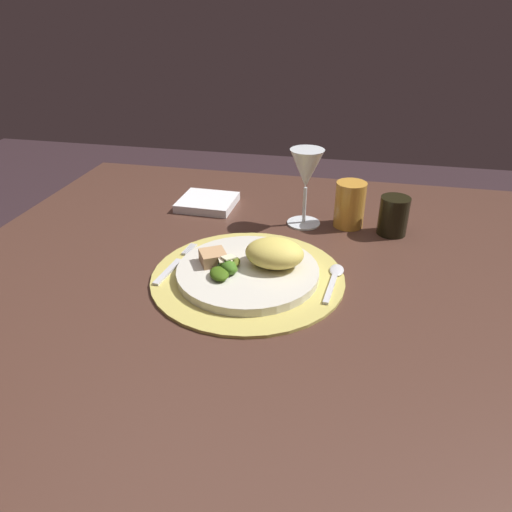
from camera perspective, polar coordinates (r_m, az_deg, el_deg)
ground_plane at (r=1.41m, az=-0.41°, el=-27.46°), size 6.00×6.00×0.00m
dining_table at (r=0.95m, az=-0.54°, el=-6.55°), size 1.18×1.08×0.71m
placemat at (r=0.88m, az=-0.68°, el=-2.53°), size 0.36×0.36×0.01m
dinner_plate at (r=0.87m, az=-0.69°, el=-1.91°), size 0.26×0.26×0.02m
pasta_serving at (r=0.86m, az=2.24°, el=0.35°), size 0.11×0.09×0.05m
salad_greens at (r=0.85m, az=-3.61°, el=-1.34°), size 0.06×0.09×0.03m
bread_piece at (r=0.88m, az=-5.18°, el=-0.16°), size 0.06×0.06×0.02m
fork at (r=0.91m, az=-9.80°, el=-1.09°), size 0.03×0.16×0.00m
spoon at (r=0.88m, az=9.42°, el=-2.41°), size 0.03×0.14×0.01m
napkin at (r=1.18m, az=-5.85°, el=6.43°), size 0.14×0.13×0.02m
wine_glass at (r=1.04m, az=6.05°, el=10.01°), size 0.07×0.07×0.17m
amber_tumbler at (r=1.08m, az=11.19°, el=6.08°), size 0.07×0.07×0.10m
dark_tumbler at (r=1.06m, az=16.17°, el=4.66°), size 0.06×0.06×0.08m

